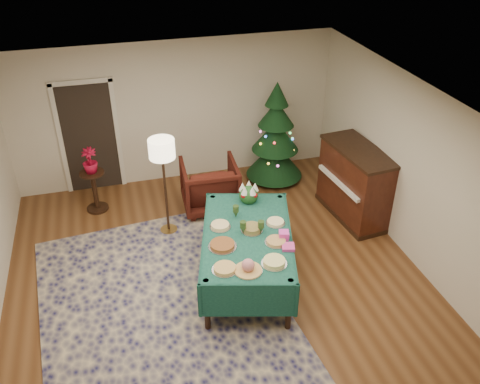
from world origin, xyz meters
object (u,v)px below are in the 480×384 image
object	(u,v)px
side_table	(95,192)
armchair	(210,183)
buffet_table	(247,243)
potted_plant	(90,166)
gift_box	(284,235)
floor_lamp	(162,155)
christmas_tree	(275,137)
piano	(355,184)

from	to	relation	value
side_table	armchair	bearing A→B (deg)	-13.37
buffet_table	potted_plant	xyz separation A→B (m)	(-2.05, 2.52, 0.21)
armchair	potted_plant	size ratio (longest dim) A/B	2.17
gift_box	armchair	size ratio (longest dim) A/B	0.14
armchair	floor_lamp	size ratio (longest dim) A/B	0.58
gift_box	christmas_tree	xyz separation A→B (m)	(0.90, 2.96, -0.00)
buffet_table	potted_plant	bearing A→B (deg)	129.12
armchair	buffet_table	bearing A→B (deg)	95.69
floor_lamp	potted_plant	bearing A→B (deg)	138.89
armchair	side_table	size ratio (longest dim) A/B	1.29
potted_plant	floor_lamp	bearing A→B (deg)	-41.11
side_table	potted_plant	bearing A→B (deg)	-90.00
buffet_table	floor_lamp	size ratio (longest dim) A/B	1.42
floor_lamp	piano	size ratio (longest dim) A/B	1.10
buffet_table	christmas_tree	distance (m)	3.05
potted_plant	christmas_tree	size ratio (longest dim) A/B	0.23
buffet_table	christmas_tree	bearing A→B (deg)	63.62
side_table	christmas_tree	bearing A→B (deg)	3.40
floor_lamp	side_table	distance (m)	1.84
buffet_table	armchair	xyz separation A→B (m)	(-0.09, 2.05, -0.18)
armchair	gift_box	bearing A→B (deg)	106.53
potted_plant	piano	xyz separation A→B (m)	(4.30, -1.37, -0.26)
side_table	piano	bearing A→B (deg)	-17.73
gift_box	side_table	bearing A→B (deg)	132.20
buffet_table	floor_lamp	xyz separation A→B (m)	(-0.92, 1.53, 0.76)
floor_lamp	side_table	xyz separation A→B (m)	(-1.13, 0.98, -1.06)
buffet_table	armchair	bearing A→B (deg)	92.39
buffet_table	gift_box	xyz separation A→B (m)	(0.45, -0.24, 0.22)
side_table	piano	size ratio (longest dim) A/B	0.49
buffet_table	gift_box	world-z (taller)	gift_box
buffet_table	piano	world-z (taller)	piano
potted_plant	gift_box	bearing A→B (deg)	-47.80
floor_lamp	christmas_tree	distance (m)	2.62
buffet_table	christmas_tree	world-z (taller)	christmas_tree
gift_box	piano	xyz separation A→B (m)	(1.80, 1.38, -0.26)
christmas_tree	piano	bearing A→B (deg)	-60.28
potted_plant	piano	size ratio (longest dim) A/B	0.29
potted_plant	piano	bearing A→B (deg)	-17.73
armchair	floor_lamp	xyz separation A→B (m)	(-0.83, -0.52, 0.94)
armchair	floor_lamp	bearing A→B (deg)	35.15
armchair	christmas_tree	bearing A→B (deg)	-151.72
buffet_table	piano	size ratio (longest dim) A/B	1.56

